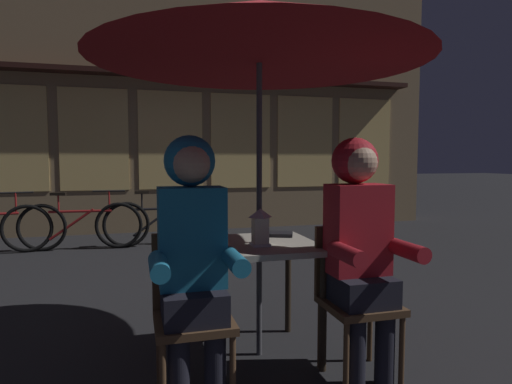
# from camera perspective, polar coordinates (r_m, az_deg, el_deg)

# --- Properties ---
(ground_plane) EXTENTS (60.00, 60.00, 0.00)m
(ground_plane) POSITION_cam_1_polar(r_m,az_deg,el_deg) (3.03, 0.41, -20.54)
(ground_plane) COLOR #232326
(cafe_table) EXTENTS (0.72, 0.72, 0.74)m
(cafe_table) POSITION_cam_1_polar(r_m,az_deg,el_deg) (2.82, 0.42, -8.69)
(cafe_table) COLOR #B2AD9E
(cafe_table) RESTS_ON ground_plane
(patio_umbrella) EXTENTS (2.10, 2.10, 2.31)m
(patio_umbrella) POSITION_cam_1_polar(r_m,az_deg,el_deg) (2.86, 0.44, 20.27)
(patio_umbrella) COLOR #4C4C51
(patio_umbrella) RESTS_ON ground_plane
(lantern) EXTENTS (0.11, 0.11, 0.23)m
(lantern) POSITION_cam_1_polar(r_m,az_deg,el_deg) (2.68, 0.56, -4.52)
(lantern) COLOR white
(lantern) RESTS_ON cafe_table
(chair_left) EXTENTS (0.40, 0.40, 0.87)m
(chair_left) POSITION_cam_1_polar(r_m,az_deg,el_deg) (2.42, -8.44, -14.62)
(chair_left) COLOR #513823
(chair_left) RESTS_ON ground_plane
(chair_right) EXTENTS (0.40, 0.40, 0.87)m
(chair_right) POSITION_cam_1_polar(r_m,az_deg,el_deg) (2.70, 12.74, -12.65)
(chair_right) COLOR #513823
(chair_right) RESTS_ON ground_plane
(person_left_hooded) EXTENTS (0.45, 0.56, 1.40)m
(person_left_hooded) POSITION_cam_1_polar(r_m,az_deg,el_deg) (2.27, -8.36, -6.55)
(person_left_hooded) COLOR black
(person_left_hooded) RESTS_ON ground_plane
(person_right_hooded) EXTENTS (0.45, 0.56, 1.40)m
(person_right_hooded) POSITION_cam_1_polar(r_m,az_deg,el_deg) (2.57, 13.47, -5.35)
(person_right_hooded) COLOR black
(person_right_hooded) RESTS_ON ground_plane
(shopfront_building) EXTENTS (10.00, 0.93, 6.20)m
(shopfront_building) POSITION_cam_1_polar(r_m,az_deg,el_deg) (8.26, -11.45, 16.94)
(shopfront_building) COLOR #937A56
(shopfront_building) RESTS_ON ground_plane
(bicycle_second) EXTENTS (1.68, 0.16, 0.84)m
(bicycle_second) POSITION_cam_1_polar(r_m,az_deg,el_deg) (6.58, -22.03, -4.07)
(bicycle_second) COLOR black
(bicycle_second) RESTS_ON ground_plane
(bicycle_third) EXTENTS (1.68, 0.11, 0.84)m
(bicycle_third) POSITION_cam_1_polar(r_m,az_deg,el_deg) (6.57, -12.24, -3.87)
(bicycle_third) COLOR black
(bicycle_third) RESTS_ON ground_plane
(book) EXTENTS (0.24, 0.20, 0.02)m
(book) POSITION_cam_1_polar(r_m,az_deg,el_deg) (3.04, 2.92, -5.55)
(book) COLOR black
(book) RESTS_ON cafe_table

